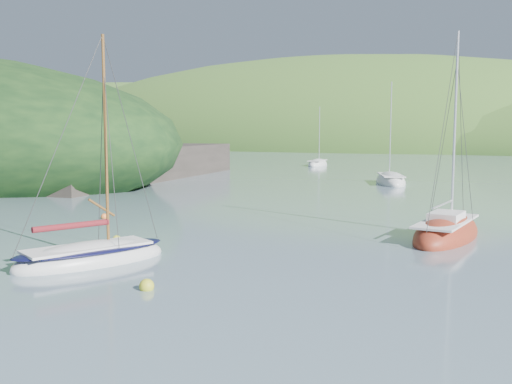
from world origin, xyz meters
The scene contains 7 objects.
ground centered at (0.00, 0.00, 0.00)m, with size 700.00×700.00×0.00m, color slate.
shoreline_hills centered at (-9.66, 172.42, 0.00)m, with size 690.00×135.00×56.00m.
daysailer_white centered at (-3.85, 3.20, 0.22)m, with size 4.41×6.65×9.61m.
sloop_red centered at (7.57, 15.32, 0.21)m, with size 2.99×7.49×10.87m.
distant_sloop_a centered at (-2.61, 42.47, 0.18)m, with size 5.47×8.10×10.92m.
distant_sloop_c centered at (-20.13, 66.21, 0.17)m, with size 3.26×6.97×9.58m.
mooring_buoys centered at (-1.95, 5.22, 0.12)m, with size 23.96×11.25×0.50m.
Camera 1 is at (12.48, -13.14, 5.22)m, focal length 40.00 mm.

